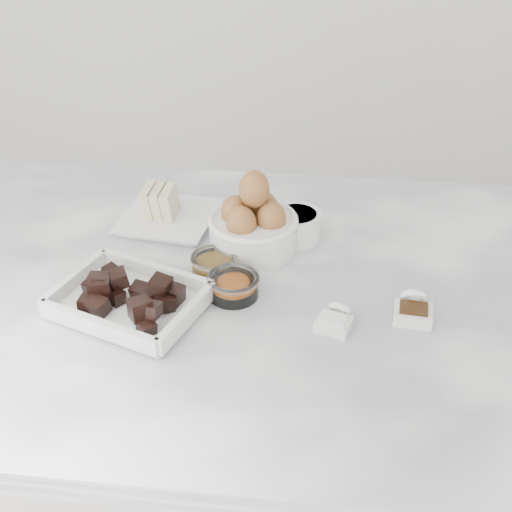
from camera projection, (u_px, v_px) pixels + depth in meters
The scene contains 10 objects.
cabinet at pixel (244, 486), 1.41m from camera, with size 1.10×0.70×0.90m, color beige.
marble_slab at pixel (242, 296), 1.15m from camera, with size 1.20×0.80×0.04m, color white.
chocolate_dish at pixel (128, 297), 1.08m from camera, with size 0.26×0.23×0.06m.
butter_plate at pixel (167, 211), 1.30m from camera, with size 0.18×0.18×0.07m.
sugar_ramekin at pixel (296, 225), 1.25m from camera, with size 0.09×0.09×0.05m.
egg_bowl at pixel (253, 224), 1.21m from camera, with size 0.16×0.16×0.15m.
honey_bowl at pixel (214, 264), 1.16m from camera, with size 0.08×0.08×0.03m.
zest_bowl at pixel (233, 285), 1.11m from camera, with size 0.08×0.08×0.04m.
vanilla_spoon at pixel (413, 309), 1.07m from camera, with size 0.06×0.07×0.04m.
salt_spoon at pixel (335, 320), 1.05m from camera, with size 0.06×0.07×0.04m.
Camera 1 is at (0.13, -0.91, 1.61)m, focal length 50.00 mm.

